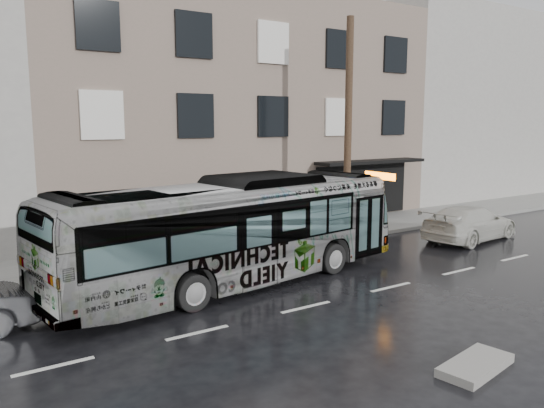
{
  "coord_description": "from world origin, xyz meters",
  "views": [
    {
      "loc": [
        -8.28,
        -13.4,
        4.89
      ],
      "look_at": [
        2.2,
        2.5,
        1.99
      ],
      "focal_mm": 35.0,
      "sensor_mm": 36.0,
      "label": 1
    }
  ],
  "objects_px": {
    "bus": "(234,231)",
    "white_sedan": "(470,223)",
    "sign_post": "(366,206)",
    "utility_pole_front": "(348,129)"
  },
  "relations": [
    {
      "from": "utility_pole_front",
      "to": "white_sedan",
      "type": "relative_size",
      "value": 1.77
    },
    {
      "from": "utility_pole_front",
      "to": "sign_post",
      "type": "bearing_deg",
      "value": 0.0
    },
    {
      "from": "sign_post",
      "to": "white_sedan",
      "type": "xyz_separation_m",
      "value": [
        3.17,
        -2.97,
        -0.61
      ]
    },
    {
      "from": "utility_pole_front",
      "to": "bus",
      "type": "xyz_separation_m",
      "value": [
        -7.06,
        -2.89,
        -3.0
      ]
    },
    {
      "from": "white_sedan",
      "to": "sign_post",
      "type": "bearing_deg",
      "value": 39.69
    },
    {
      "from": "utility_pole_front",
      "to": "bus",
      "type": "distance_m",
      "value": 8.2
    },
    {
      "from": "bus",
      "to": "white_sedan",
      "type": "distance_m",
      "value": 11.36
    },
    {
      "from": "utility_pole_front",
      "to": "bus",
      "type": "height_order",
      "value": "utility_pole_front"
    },
    {
      "from": "utility_pole_front",
      "to": "bus",
      "type": "bearing_deg",
      "value": -157.72
    },
    {
      "from": "bus",
      "to": "white_sedan",
      "type": "height_order",
      "value": "bus"
    }
  ]
}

